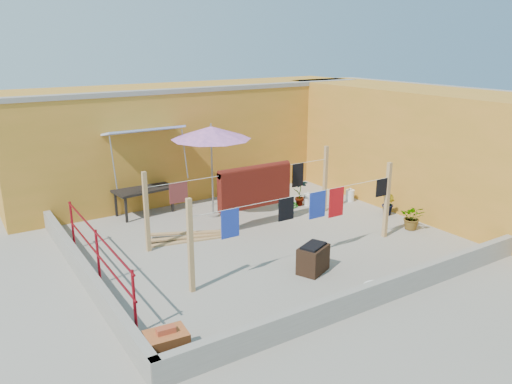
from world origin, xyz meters
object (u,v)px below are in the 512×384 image
outdoor_table (144,191)px  water_jug_b (350,195)px  brick_stack (167,345)px  white_basin (376,288)px  patio_umbrella (211,133)px  green_hose (288,205)px  brazier (313,259)px  water_jug_a (308,199)px  plant_back_a (247,183)px

outdoor_table → water_jug_b: size_ratio=4.17×
brick_stack → outdoor_table: bearing=72.2°
brick_stack → white_basin: 4.11m
patio_umbrella → green_hose: 3.07m
brick_stack → water_jug_b: brick_stack is taller
patio_umbrella → water_jug_b: bearing=-14.6°
brazier → green_hose: bearing=60.7°
brick_stack → water_jug_a: 7.64m
patio_umbrella → brazier: patio_umbrella is taller
brazier → plant_back_a: size_ratio=0.98×
white_basin → brick_stack: bearing=178.2°
patio_umbrella → water_jug_b: patio_umbrella is taller
patio_umbrella → plant_back_a: patio_umbrella is taller
outdoor_table → brick_stack: 6.60m
white_basin → outdoor_table: bearing=108.1°
brazier → green_hose: brazier is taller
outdoor_table → brazier: 5.41m
brazier → water_jug_b: (3.81, 3.04, -0.11)m
patio_umbrella → brazier: size_ratio=3.19×
plant_back_a → white_basin: bearing=-99.5°
brick_stack → plant_back_a: (5.16, 6.18, 0.17)m
outdoor_table → water_jug_a: size_ratio=4.26×
patio_umbrella → outdoor_table: bearing=143.4°
brazier → green_hose: 4.17m
brazier → white_basin: size_ratio=1.53×
white_basin → water_jug_a: size_ratio=1.33×
water_jug_a → water_jug_b: 1.30m
brick_stack → white_basin: (4.10, -0.13, -0.18)m
brazier → water_jug_b: brazier is taller
white_basin → water_jug_b: (3.30, 4.28, 0.12)m
brazier → water_jug_a: size_ratio=2.03×
brick_stack → water_jug_a: (6.15, 4.53, -0.06)m
plant_back_a → brazier: bearing=-107.2°
brick_stack → brazier: bearing=17.2°
water_jug_b → brick_stack: bearing=-150.7°
outdoor_table → brazier: size_ratio=2.09×
water_jug_b → plant_back_a: plant_back_a is taller
white_basin → patio_umbrella: bearing=96.6°
water_jug_b → green_hose: water_jug_b is taller
water_jug_a → green_hose: water_jug_a is taller
water_jug_b → white_basin: bearing=-127.6°
outdoor_table → water_jug_a: bearing=-22.8°
brick_stack → green_hose: 7.36m
patio_umbrella → white_basin: patio_umbrella is taller
outdoor_table → brick_stack: bearing=-107.8°
outdoor_table → water_jug_a: outdoor_table is taller
patio_umbrella → brazier: (0.10, -4.06, -1.92)m
outdoor_table → patio_umbrella: bearing=-36.6°
patio_umbrella → brick_stack: bearing=-124.0°
brazier → water_jug_b: bearing=38.6°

